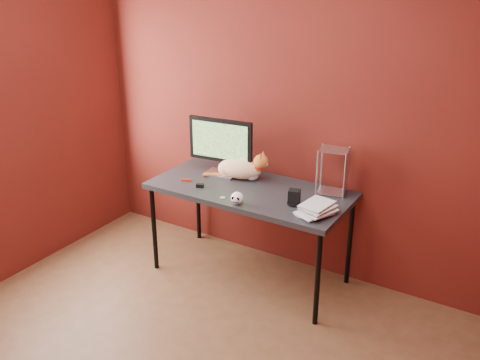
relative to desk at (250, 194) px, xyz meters
The scene contains 11 objects.
room 1.57m from the desk, 83.75° to the right, with size 3.52×3.52×2.61m.
desk is the anchor object (origin of this frame).
monitor 0.46m from the desk, 161.18° to the left, with size 0.53×0.19×0.46m.
cat 0.25m from the desk, 141.12° to the left, with size 0.50×0.25×0.24m.
skull_mug 0.31m from the desk, 76.94° to the right, with size 0.09×0.09×0.09m.
speaker 0.43m from the desk, 13.05° to the right, with size 0.10×0.10×0.11m.
book_stack 0.74m from the desk, 13.11° to the right, with size 0.25×0.28×0.92m.
wire_rack 0.64m from the desk, 23.40° to the left, with size 0.23×0.20×0.34m.
pocket_knife 0.51m from the desk, 164.63° to the right, with size 0.07×0.02×0.01m, color #B41D0D.
black_gadget 0.38m from the desk, 151.19° to the right, with size 0.06×0.03×0.03m, color black.
washer 0.27m from the desk, 106.93° to the right, with size 0.04×0.04×0.00m, color silver.
Camera 1 is at (1.69, -1.79, 2.31)m, focal length 40.00 mm.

